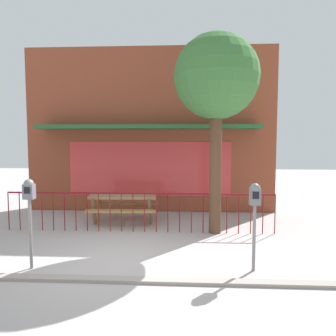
{
  "coord_description": "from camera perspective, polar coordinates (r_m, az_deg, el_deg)",
  "views": [
    {
      "loc": [
        1.17,
        -5.98,
        2.24
      ],
      "look_at": [
        0.69,
        2.38,
        1.55
      ],
      "focal_mm": 35.57,
      "sensor_mm": 36.0,
      "label": 1
    }
  ],
  "objects": [
    {
      "name": "picnic_table_left",
      "position": [
        9.14,
        -7.68,
        -5.57
      ],
      "size": [
        1.85,
        1.43,
        0.79
      ],
      "color": "#96704F",
      "rests_on": "ground"
    },
    {
      "name": "pub_storefront",
      "position": [
        10.66,
        -3.08,
        6.41
      ],
      "size": [
        7.82,
        1.35,
        5.13
      ],
      "color": "maroon",
      "rests_on": "ground"
    },
    {
      "name": "parking_meter_far",
      "position": [
        5.86,
        14.65,
        -5.9
      ],
      "size": [
        0.18,
        0.17,
        1.52
      ],
      "color": "slate",
      "rests_on": "ground"
    },
    {
      "name": "street_tree",
      "position": [
        8.13,
        8.31,
        14.81
      ],
      "size": [
        2.01,
        2.01,
        4.74
      ],
      "color": "brown",
      "rests_on": "ground"
    },
    {
      "name": "curb_edge",
      "position": [
        5.67,
        -9.41,
        -18.61
      ],
      "size": [
        10.95,
        0.2,
        0.11
      ],
      "primitive_type": "cube",
      "color": "gray",
      "rests_on": "ground"
    },
    {
      "name": "ground",
      "position": [
        6.5,
        -7.6,
        -15.48
      ],
      "size": [
        40.0,
        40.0,
        0.0
      ],
      "primitive_type": "plane",
      "color": "#B0A6A5"
    },
    {
      "name": "patio_fence_front",
      "position": [
        8.2,
        -5.04,
        -6.37
      ],
      "size": [
        6.59,
        0.04,
        0.97
      ],
      "color": "maroon",
      "rests_on": "ground"
    },
    {
      "name": "parking_meter_near",
      "position": [
        6.24,
        -22.68,
        -5.04
      ],
      "size": [
        0.18,
        0.17,
        1.58
      ],
      "color": "gray",
      "rests_on": "ground"
    }
  ]
}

